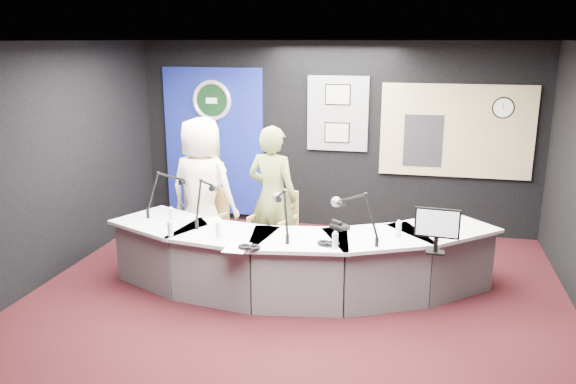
% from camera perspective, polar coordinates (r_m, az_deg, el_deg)
% --- Properties ---
extents(ground, '(6.00, 6.00, 0.00)m').
position_cam_1_polar(ground, '(6.31, 0.13, -11.66)').
color(ground, black).
rests_on(ground, ground).
extents(ceiling, '(6.00, 6.00, 0.02)m').
position_cam_1_polar(ceiling, '(5.64, 0.15, 14.69)').
color(ceiling, silver).
rests_on(ceiling, ground).
extents(wall_back, '(6.00, 0.02, 2.80)m').
position_cam_1_polar(wall_back, '(8.71, 4.58, 5.47)').
color(wall_back, black).
rests_on(wall_back, ground).
extents(wall_front, '(6.00, 0.02, 2.80)m').
position_cam_1_polar(wall_front, '(3.14, -12.51, -12.41)').
color(wall_front, black).
rests_on(wall_front, ground).
extents(wall_left, '(0.02, 6.00, 2.80)m').
position_cam_1_polar(wall_left, '(7.10, -24.20, 2.04)').
color(wall_left, black).
rests_on(wall_left, ground).
extents(broadcast_desk, '(4.50, 1.90, 0.75)m').
position_cam_1_polar(broadcast_desk, '(6.66, 0.78, -6.66)').
color(broadcast_desk, silver).
rests_on(broadcast_desk, ground).
extents(backdrop_panel, '(1.60, 0.05, 2.30)m').
position_cam_1_polar(backdrop_panel, '(9.17, -7.32, 4.93)').
color(backdrop_panel, navy).
rests_on(backdrop_panel, wall_back).
extents(agency_seal, '(0.63, 0.07, 0.63)m').
position_cam_1_polar(agency_seal, '(9.05, -7.55, 8.94)').
color(agency_seal, silver).
rests_on(agency_seal, backdrop_panel).
extents(seal_center, '(0.48, 0.01, 0.48)m').
position_cam_1_polar(seal_center, '(9.05, -7.54, 8.94)').
color(seal_center, black).
rests_on(seal_center, backdrop_panel).
extents(pinboard, '(0.90, 0.04, 1.10)m').
position_cam_1_polar(pinboard, '(8.62, 4.93, 7.72)').
color(pinboard, slate).
rests_on(pinboard, wall_back).
extents(framed_photo_upper, '(0.34, 0.02, 0.27)m').
position_cam_1_polar(framed_photo_upper, '(8.56, 4.94, 9.55)').
color(framed_photo_upper, gray).
rests_on(framed_photo_upper, pinboard).
extents(framed_photo_lower, '(0.34, 0.02, 0.27)m').
position_cam_1_polar(framed_photo_lower, '(8.63, 4.86, 5.85)').
color(framed_photo_lower, gray).
rests_on(framed_photo_lower, pinboard).
extents(booth_window_frame, '(2.12, 0.06, 1.32)m').
position_cam_1_polar(booth_window_frame, '(8.58, 16.27, 5.79)').
color(booth_window_frame, tan).
rests_on(booth_window_frame, wall_back).
extents(booth_glow, '(2.00, 0.02, 1.20)m').
position_cam_1_polar(booth_glow, '(8.57, 16.27, 5.78)').
color(booth_glow, beige).
rests_on(booth_glow, booth_window_frame).
extents(equipment_rack, '(0.55, 0.02, 0.75)m').
position_cam_1_polar(equipment_rack, '(8.56, 13.19, 4.96)').
color(equipment_rack, black).
rests_on(equipment_rack, booth_window_frame).
extents(wall_clock, '(0.28, 0.01, 0.28)m').
position_cam_1_polar(wall_clock, '(8.56, 20.49, 7.80)').
color(wall_clock, white).
rests_on(wall_clock, booth_window_frame).
extents(armchair_left, '(0.65, 0.65, 0.85)m').
position_cam_1_polar(armchair_left, '(7.59, -8.32, -3.64)').
color(armchair_left, tan).
rests_on(armchair_left, ground).
extents(armchair_right, '(0.69, 0.69, 0.97)m').
position_cam_1_polar(armchair_right, '(7.35, -1.52, -3.63)').
color(armchair_right, tan).
rests_on(armchair_right, ground).
extents(draped_jacket, '(0.49, 0.32, 0.70)m').
position_cam_1_polar(draped_jacket, '(7.78, -8.74, -1.71)').
color(draped_jacket, gray).
rests_on(draped_jacket, armchair_left).
extents(person_man, '(1.01, 0.75, 1.89)m').
position_cam_1_polar(person_man, '(7.45, -8.47, 0.13)').
color(person_man, '#F6E3C4').
rests_on(person_man, ground).
extents(person_woman, '(0.74, 0.57, 1.80)m').
position_cam_1_polar(person_woman, '(7.23, -1.54, -0.49)').
color(person_woman, olive).
rests_on(person_woman, ground).
extents(computer_monitor, '(0.42, 0.06, 0.29)m').
position_cam_1_polar(computer_monitor, '(5.87, 14.52, -2.96)').
color(computer_monitor, black).
rests_on(computer_monitor, broadcast_desk).
extents(desk_phone, '(0.24, 0.23, 0.05)m').
position_cam_1_polar(desk_phone, '(6.52, 5.14, -3.44)').
color(desk_phone, black).
rests_on(desk_phone, broadcast_desk).
extents(headphones_near, '(0.19, 0.19, 0.03)m').
position_cam_1_polar(headphones_near, '(6.02, 4.02, -5.07)').
color(headphones_near, black).
rests_on(headphones_near, broadcast_desk).
extents(headphones_far, '(0.20, 0.20, 0.03)m').
position_cam_1_polar(headphones_far, '(5.91, -3.86, -5.45)').
color(headphones_far, black).
rests_on(headphones_far, broadcast_desk).
extents(paper_stack, '(0.33, 0.35, 0.00)m').
position_cam_1_polar(paper_stack, '(6.84, -7.33, -2.82)').
color(paper_stack, white).
rests_on(paper_stack, broadcast_desk).
extents(notepad, '(0.23, 0.33, 0.00)m').
position_cam_1_polar(notepad, '(5.96, -5.08, -5.48)').
color(notepad, white).
rests_on(notepad, broadcast_desk).
extents(boom_mic_a, '(0.41, 0.67, 0.60)m').
position_cam_1_polar(boom_mic_a, '(7.18, -11.80, 0.31)').
color(boom_mic_a, black).
rests_on(boom_mic_a, broadcast_desk).
extents(boom_mic_b, '(0.16, 0.74, 0.60)m').
position_cam_1_polar(boom_mic_b, '(6.77, -8.14, -0.42)').
color(boom_mic_b, black).
rests_on(boom_mic_b, broadcast_desk).
extents(boom_mic_c, '(0.37, 0.69, 0.60)m').
position_cam_1_polar(boom_mic_c, '(6.24, -0.60, -1.60)').
color(boom_mic_c, black).
rests_on(boom_mic_c, broadcast_desk).
extents(boom_mic_d, '(0.60, 0.51, 0.60)m').
position_cam_1_polar(boom_mic_d, '(6.14, 6.75, -1.96)').
color(boom_mic_d, black).
rests_on(boom_mic_d, broadcast_desk).
extents(water_bottles, '(3.06, 0.61, 0.18)m').
position_cam_1_polar(water_bottles, '(6.22, 0.52, -3.67)').
color(water_bottles, silver).
rests_on(water_bottles, broadcast_desk).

